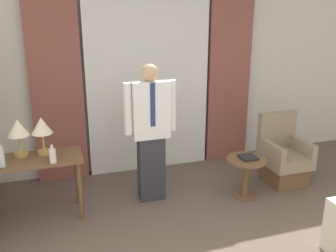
{
  "coord_description": "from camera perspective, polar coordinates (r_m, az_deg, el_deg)",
  "views": [
    {
      "loc": [
        -1.35,
        -2.01,
        2.31
      ],
      "look_at": [
        -0.07,
        1.92,
        0.98
      ],
      "focal_mm": 40.0,
      "sensor_mm": 36.0,
      "label": 1
    }
  ],
  "objects": [
    {
      "name": "armchair",
      "position": [
        5.35,
        17.12,
        -4.69
      ],
      "size": [
        0.55,
        0.6,
        0.93
      ],
      "color": "brown",
      "rests_on": "ground_plane"
    },
    {
      "name": "desk",
      "position": [
        4.38,
        -19.71,
        -6.23
      ],
      "size": [
        1.04,
        0.5,
        0.73
      ],
      "color": "brown",
      "rests_on": "ground_plane"
    },
    {
      "name": "curtain_drape_right",
      "position": [
        5.74,
        9.28,
        7.33
      ],
      "size": [
        0.67,
        0.06,
        2.58
      ],
      "color": "brown",
      "rests_on": "ground_plane"
    },
    {
      "name": "bottle_near_edge",
      "position": [
        4.2,
        -24.12,
        -4.24
      ],
      "size": [
        0.07,
        0.07,
        0.27
      ],
      "color": "silver",
      "rests_on": "desk"
    },
    {
      "name": "table_lamp_right",
      "position": [
        4.34,
        -18.68,
        -0.26
      ],
      "size": [
        0.23,
        0.23,
        0.42
      ],
      "color": "tan",
      "rests_on": "desk"
    },
    {
      "name": "side_table",
      "position": [
        4.78,
        11.79,
        -6.73
      ],
      "size": [
        0.5,
        0.5,
        0.52
      ],
      "color": "brown",
      "rests_on": "ground_plane"
    },
    {
      "name": "person",
      "position": [
        4.44,
        -2.65,
        -0.44
      ],
      "size": [
        0.63,
        0.21,
        1.69
      ],
      "color": "#2D2D33",
      "rests_on": "ground_plane"
    },
    {
      "name": "wall_back",
      "position": [
        5.4,
        -3.31,
        7.54
      ],
      "size": [
        10.0,
        0.06,
        2.7
      ],
      "color": "silver",
      "rests_on": "ground_plane"
    },
    {
      "name": "curtain_sheer_center",
      "position": [
        5.29,
        -2.93,
        6.67
      ],
      "size": [
        1.75,
        0.06,
        2.58
      ],
      "color": "white",
      "rests_on": "ground_plane"
    },
    {
      "name": "book",
      "position": [
        4.72,
        12.09,
        -4.69
      ],
      "size": [
        0.2,
        0.2,
        0.03
      ],
      "color": "black",
      "rests_on": "side_table"
    },
    {
      "name": "bottle_by_lamp",
      "position": [
        4.13,
        -17.17,
        -4.29
      ],
      "size": [
        0.07,
        0.07,
        0.2
      ],
      "color": "silver",
      "rests_on": "desk"
    },
    {
      "name": "table_lamp_left",
      "position": [
        4.35,
        -21.86,
        -0.56
      ],
      "size": [
        0.23,
        0.23,
        0.42
      ],
      "color": "tan",
      "rests_on": "desk"
    },
    {
      "name": "curtain_drape_left",
      "position": [
        5.12,
        -16.61,
        5.56
      ],
      "size": [
        0.67,
        0.06,
        2.58
      ],
      "color": "brown",
      "rests_on": "ground_plane"
    }
  ]
}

